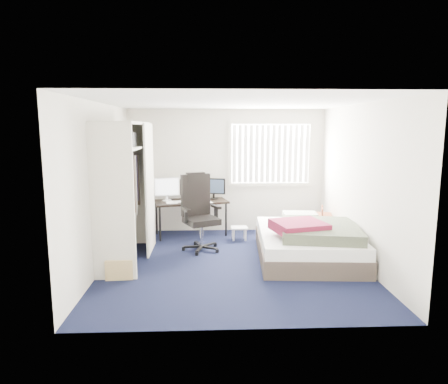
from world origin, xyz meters
The scene contains 10 objects.
ground centered at (0.00, 0.00, 0.00)m, with size 4.20×4.20×0.00m, color black.
room_shell centered at (0.00, 0.00, 1.51)m, with size 4.20×4.20×4.20m.
window_assembly centered at (0.90, 2.04, 1.60)m, with size 1.72×0.09×1.32m.
closet centered at (-1.67, 0.27, 1.35)m, with size 0.64×1.84×2.22m.
desk centered at (-0.72, 1.76, 0.74)m, with size 1.54×0.98×1.16m.
office_chair centered at (-0.54, 0.81, 0.52)m, with size 0.84×0.84×1.35m.
footstool centered at (0.21, 1.35, 0.19)m, with size 0.31×0.26×0.25m.
nightstand centered at (1.75, 1.15, 0.44)m, with size 0.53×0.79×0.68m.
bed centered at (1.26, 0.21, 0.29)m, with size 1.72×2.21×0.69m.
pine_box centered at (-1.65, -0.51, 0.14)m, with size 0.38×0.29×0.29m, color tan.
Camera 1 is at (-0.39, -6.06, 2.13)m, focal length 32.00 mm.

